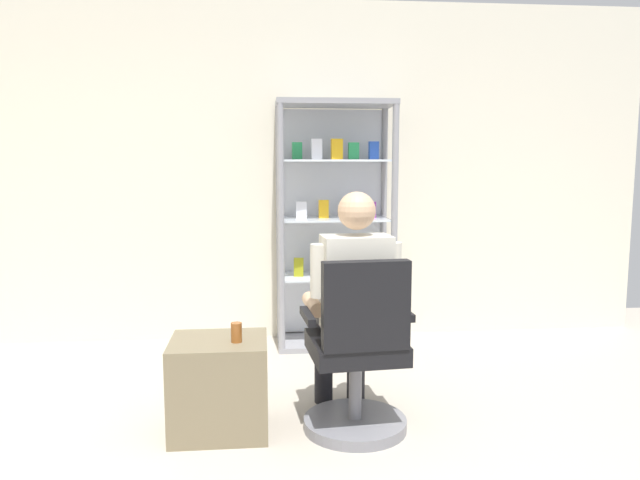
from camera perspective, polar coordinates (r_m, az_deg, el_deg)
The scene contains 6 objects.
back_wall at distance 4.96m, azimuth -3.63°, elevation 6.30°, with size 6.00×0.10×2.70m, color silver.
display_cabinet_main at distance 4.77m, azimuth 1.32°, elevation 1.64°, with size 0.90×0.45×1.90m.
office_chair at distance 3.27m, azimuth 3.59°, elevation -11.38°, with size 0.58×0.56×0.96m.
seated_shopkeeper at distance 3.33m, azimuth 2.96°, elevation -5.30°, with size 0.51×0.59×1.29m.
storage_crate at distance 3.38m, azimuth -9.42°, elevation -13.34°, with size 0.51×0.44×0.51m, color #72664C.
tea_glass at distance 3.23m, azimuth -7.85°, elevation -8.59°, with size 0.06×0.06×0.10m, color brown.
Camera 1 is at (-0.17, -1.95, 1.45)m, focal length 34.09 mm.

